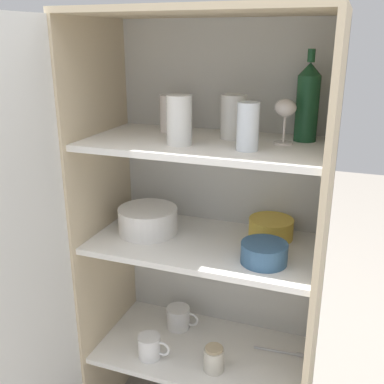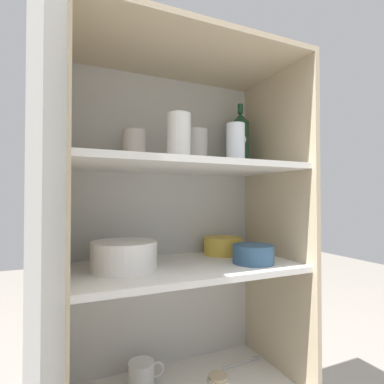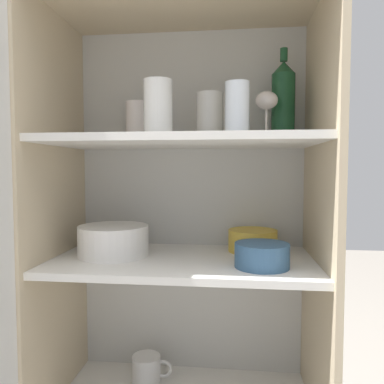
% 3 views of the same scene
% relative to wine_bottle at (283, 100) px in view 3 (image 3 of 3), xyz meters
% --- Properties ---
extents(cupboard_back_panel, '(0.78, 0.02, 1.48)m').
position_rel_wine_bottle_xyz_m(cupboard_back_panel, '(-0.29, 0.10, -0.49)').
color(cupboard_back_panel, silver).
rests_on(cupboard_back_panel, ground_plane).
extents(cupboard_side_left, '(0.02, 0.43, 1.48)m').
position_rel_wine_bottle_xyz_m(cupboard_side_left, '(-0.67, -0.11, -0.49)').
color(cupboard_side_left, '#CCB793').
rests_on(cupboard_side_left, ground_plane).
extents(cupboard_side_right, '(0.02, 0.43, 1.48)m').
position_rel_wine_bottle_xyz_m(cupboard_side_right, '(0.09, -0.11, -0.49)').
color(cupboard_side_right, '#CCB793').
rests_on(cupboard_side_right, ground_plane).
extents(cupboard_top_panel, '(0.78, 0.43, 0.02)m').
position_rel_wine_bottle_xyz_m(cupboard_top_panel, '(-0.29, -0.11, 0.26)').
color(cupboard_top_panel, '#CCB793').
rests_on(cupboard_top_panel, cupboard_side_left).
extents(shelf_board_middle, '(0.75, 0.40, 0.02)m').
position_rel_wine_bottle_xyz_m(shelf_board_middle, '(-0.29, -0.11, -0.48)').
color(shelf_board_middle, white).
extents(shelf_board_upper, '(0.75, 0.40, 0.02)m').
position_rel_wine_bottle_xyz_m(shelf_board_upper, '(-0.29, -0.11, -0.13)').
color(shelf_board_upper, white).
extents(tumbler_glass_0, '(0.06, 0.06, 0.14)m').
position_rel_wine_bottle_xyz_m(tumbler_glass_0, '(-0.14, -0.19, -0.05)').
color(tumbler_glass_0, white).
rests_on(tumbler_glass_0, shelf_board_upper).
extents(tumbler_glass_1, '(0.08, 0.08, 0.12)m').
position_rel_wine_bottle_xyz_m(tumbler_glass_1, '(-0.45, -0.00, -0.06)').
color(tumbler_glass_1, silver).
rests_on(tumbler_glass_1, shelf_board_upper).
extents(tumbler_glass_2, '(0.08, 0.08, 0.14)m').
position_rel_wine_bottle_xyz_m(tumbler_glass_2, '(-0.22, -0.05, -0.05)').
color(tumbler_glass_2, white).
rests_on(tumbler_glass_2, shelf_board_upper).
extents(tumbler_glass_3, '(0.08, 0.08, 0.15)m').
position_rel_wine_bottle_xyz_m(tumbler_glass_3, '(-0.35, -0.18, -0.05)').
color(tumbler_glass_3, white).
rests_on(tumbler_glass_3, shelf_board_upper).
extents(wine_glass_0, '(0.06, 0.06, 0.13)m').
position_rel_wine_bottle_xyz_m(wine_glass_0, '(-0.06, -0.07, -0.02)').
color(wine_glass_0, silver).
rests_on(wine_glass_0, shelf_board_upper).
extents(wine_bottle, '(0.07, 0.07, 0.27)m').
position_rel_wine_bottle_xyz_m(wine_bottle, '(0.00, 0.00, 0.00)').
color(wine_bottle, '#194728').
rests_on(wine_bottle, shelf_board_upper).
extents(plate_stack_white, '(0.21, 0.21, 0.09)m').
position_rel_wine_bottle_xyz_m(plate_stack_white, '(-0.50, -0.10, -0.42)').
color(plate_stack_white, white).
rests_on(plate_stack_white, shelf_board_middle).
extents(mixing_bowl_large, '(0.15, 0.15, 0.07)m').
position_rel_wine_bottle_xyz_m(mixing_bowl_large, '(-0.09, -0.00, -0.43)').
color(mixing_bowl_large, gold).
rests_on(mixing_bowl_large, shelf_board_middle).
extents(serving_bowl_small, '(0.14, 0.14, 0.06)m').
position_rel_wine_bottle_xyz_m(serving_bowl_small, '(-0.07, -0.19, -0.43)').
color(serving_bowl_small, '#33567A').
rests_on(serving_bowl_small, shelf_board_middle).
extents(coffee_mug_extra_1, '(0.13, 0.09, 0.09)m').
position_rel_wine_bottle_xyz_m(coffee_mug_extra_1, '(-0.42, -0.02, -0.85)').
color(coffee_mug_extra_1, white).
rests_on(coffee_mug_extra_1, shelf_board_lower).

